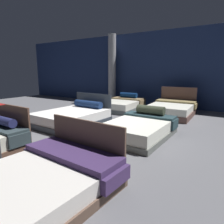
{
  "coord_description": "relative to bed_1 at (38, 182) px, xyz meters",
  "views": [
    {
      "loc": [
        3.3,
        -4.5,
        1.66
      ],
      "look_at": [
        0.02,
        0.57,
        0.44
      ],
      "focal_mm": 32.41,
      "sensor_mm": 36.0,
      "label": 1
    }
  ],
  "objects": [
    {
      "name": "support_pillar",
      "position": [
        -3.63,
        7.44,
        1.55
      ],
      "size": [
        0.4,
        0.4,
        3.5
      ],
      "primitive_type": "cylinder",
      "color": "#99999E",
      "rests_on": "ground_plane"
    },
    {
      "name": "ground_plane",
      "position": [
        -1.14,
        2.97,
        -0.21
      ],
      "size": [
        18.0,
        18.0,
        0.02
      ],
      "primitive_type": "cube",
      "color": "#5B5B60"
    },
    {
      "name": "bed_1",
      "position": [
        0.0,
        0.0,
        0.0
      ],
      "size": [
        1.83,
        2.16,
        0.88
      ],
      "rotation": [
        0.0,
        0.0,
        -0.06
      ],
      "color": "brown",
      "rests_on": "ground_plane"
    },
    {
      "name": "bed_4",
      "position": [
        -2.21,
        6.05,
        0.02
      ],
      "size": [
        1.55,
        2.09,
        0.7
      ],
      "rotation": [
        0.0,
        0.0,
        0.05
      ],
      "color": "#4A5252",
      "rests_on": "ground_plane"
    },
    {
      "name": "bed_5",
      "position": [
        -0.04,
        6.08,
        0.04
      ],
      "size": [
        1.64,
        2.15,
        1.02
      ],
      "rotation": [
        0.0,
        0.0,
        0.04
      ],
      "color": "brown",
      "rests_on": "ground_plane"
    },
    {
      "name": "showroom_back_wall",
      "position": [
        -1.14,
        7.85,
        1.55
      ],
      "size": [
        18.0,
        0.06,
        3.5
      ],
      "primitive_type": "cube",
      "color": "navy",
      "rests_on": "ground_plane"
    },
    {
      "name": "bed_3",
      "position": [
        0.03,
        3.05,
        0.02
      ],
      "size": [
        1.49,
        2.03,
        0.71
      ],
      "rotation": [
        0.0,
        0.0,
        -0.01
      ],
      "color": "#575A55",
      "rests_on": "ground_plane"
    },
    {
      "name": "bed_2",
      "position": [
        -2.3,
        3.06,
        0.03
      ],
      "size": [
        1.74,
        2.24,
        0.9
      ],
      "rotation": [
        0.0,
        0.0,
        -0.04
      ],
      "color": "#282E36",
      "rests_on": "ground_plane"
    }
  ]
}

